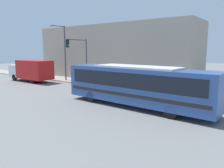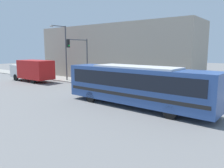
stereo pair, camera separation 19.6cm
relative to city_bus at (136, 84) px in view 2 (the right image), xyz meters
The scene contains 11 objects.
ground_plane 2.98m from the city_bus, 73.94° to the right, with size 120.00×120.00×0.00m, color slate.
sidewalk 19.04m from the city_bus, 68.92° to the left, with size 3.31×70.00×0.12m.
building_facade 15.86m from the city_bus, 43.14° to the left, with size 6.00×24.12×7.58m.
city_bus is the anchor object (origin of this frame).
delivery_truck 18.16m from the city_bus, 80.76° to the left, with size 2.43×7.03×2.86m.
fire_hydrant 6.65m from the city_bus, 28.16° to the left, with size 0.25×0.34×0.83m.
traffic_light_pole 11.85m from the city_bus, 65.68° to the left, with size 3.28×0.35×5.41m.
parking_meter 9.55m from the city_bus, 52.76° to the left, with size 0.14×0.14×1.35m.
street_lamp 15.91m from the city_bus, 68.76° to the left, with size 2.55×0.28×7.21m.
pedestrian_near_corner 9.89m from the city_bus, 49.60° to the left, with size 0.34×0.34×1.72m.
pedestrian_mid_block 13.48m from the city_bus, 57.26° to the left, with size 0.34×0.34×1.59m.
Camera 2 is at (-14.41, -5.99, 4.28)m, focal length 35.00 mm.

